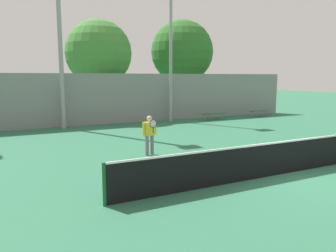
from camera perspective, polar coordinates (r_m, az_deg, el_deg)
ground_plane at (r=11.11m, az=19.74°, el=-7.76°), size 100.00×100.00×0.00m
tennis_net at (r=10.98m, az=19.88°, el=-5.07°), size 11.79×0.09×1.05m
tennis_player at (r=12.70m, az=-3.23°, el=-1.18°), size 0.61×0.43×1.54m
bench_courtside_near at (r=23.51m, az=8.13°, el=2.11°), size 1.88×0.40×0.46m
bench_courtside_far at (r=26.12m, az=15.65°, el=2.51°), size 1.71×0.40×0.46m
light_pole_near_left at (r=20.56m, az=-18.56°, el=19.30°), size 0.90×0.60×12.25m
light_pole_center_back at (r=22.61m, az=0.49°, el=15.57°), size 0.90×0.60×9.23m
back_fence at (r=22.00m, az=-5.96°, el=4.85°), size 25.58×0.06×3.24m
tree_green_tall at (r=28.56m, az=2.46°, el=12.75°), size 5.28×5.28×7.78m
tree_dark_dense at (r=24.57m, az=-11.98°, el=12.31°), size 4.74×4.74×7.09m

